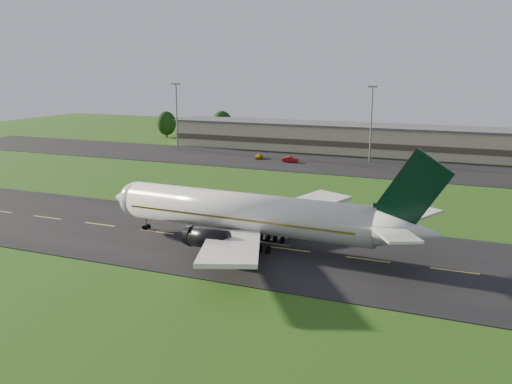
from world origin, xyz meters
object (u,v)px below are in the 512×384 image
at_px(terminal, 387,140).
at_px(service_vehicle_a, 259,156).
at_px(service_vehicle_b, 290,160).
at_px(service_vehicle_c, 431,166).
at_px(light_mast_centre, 371,115).
at_px(light_mast_west, 177,108).
at_px(airliner, 251,214).

relative_size(terminal, service_vehicle_a, 37.56).
distance_m(service_vehicle_b, service_vehicle_c, 36.34).
bearing_deg(light_mast_centre, light_mast_west, 180.00).
distance_m(light_mast_centre, service_vehicle_a, 32.74).
bearing_deg(service_vehicle_b, service_vehicle_c, -87.87).
xyz_separation_m(terminal, light_mast_centre, (-1.40, -16.18, 8.75)).
height_order(light_mast_centre, service_vehicle_a, light_mast_centre).
xyz_separation_m(terminal, service_vehicle_a, (-31.01, -23.37, -3.23)).
relative_size(terminal, light_mast_west, 7.13).
height_order(service_vehicle_a, service_vehicle_c, service_vehicle_c).
height_order(airliner, service_vehicle_c, airliner).
bearing_deg(service_vehicle_c, service_vehicle_a, -163.11).
relative_size(airliner, service_vehicle_a, 13.28).
bearing_deg(service_vehicle_a, service_vehicle_b, -20.92).
xyz_separation_m(light_mast_centre, service_vehicle_b, (-19.35, -9.60, -11.91)).
bearing_deg(terminal, light_mast_centre, -94.95).
bearing_deg(light_mast_west, airliner, -53.16).
bearing_deg(service_vehicle_b, light_mast_west, 72.36).
bearing_deg(light_mast_west, service_vehicle_c, -4.09).
distance_m(service_vehicle_a, service_vehicle_c, 46.40).
bearing_deg(service_vehicle_c, terminal, 140.11).
relative_size(airliner, service_vehicle_b, 11.66).
xyz_separation_m(terminal, light_mast_west, (-61.40, -16.18, 8.75)).
bearing_deg(terminal, service_vehicle_a, -142.99).
height_order(terminal, light_mast_west, light_mast_west).
bearing_deg(terminal, airliner, -90.87).
bearing_deg(service_vehicle_a, light_mast_west, 159.00).
relative_size(terminal, service_vehicle_c, 29.46).
height_order(light_mast_west, service_vehicle_a, light_mast_west).
bearing_deg(light_mast_west, terminal, 14.76).
distance_m(terminal, service_vehicle_a, 38.96).
distance_m(terminal, light_mast_west, 64.10).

